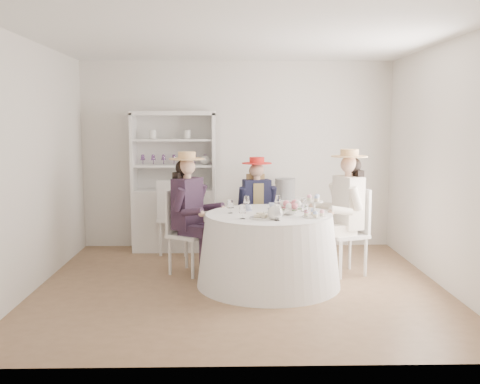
{
  "coord_description": "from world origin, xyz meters",
  "views": [
    {
      "loc": [
        -0.13,
        -5.81,
        1.81
      ],
      "look_at": [
        0.0,
        0.1,
        1.05
      ],
      "focal_mm": 40.0,
      "sensor_mm": 36.0,
      "label": 1
    }
  ],
  "objects": [
    {
      "name": "sandwich_plate",
      "position": [
        0.22,
        -0.24,
        0.83
      ],
      "size": [
        0.26,
        0.26,
        0.06
      ],
      "rotation": [
        0.0,
        0.0,
        0.14
      ],
      "color": "white",
      "rests_on": "tea_table"
    },
    {
      "name": "guest_left",
      "position": [
        -0.6,
        0.52,
        0.83
      ],
      "size": [
        0.63,
        0.59,
        1.48
      ],
      "rotation": [
        0.0,
        0.0,
        1.02
      ],
      "color": "silver",
      "rests_on": "ground"
    },
    {
      "name": "stemware_set",
      "position": [
        0.32,
        0.06,
        0.89
      ],
      "size": [
        0.92,
        0.92,
        0.15
      ],
      "color": "white",
      "rests_on": "tea_table"
    },
    {
      "name": "teacup_c",
      "position": [
        0.57,
        0.2,
        0.84
      ],
      "size": [
        0.1,
        0.1,
        0.07
      ],
      "primitive_type": "imported",
      "rotation": [
        0.0,
        0.0,
        0.22
      ],
      "color": "white",
      "rests_on": "tea_table"
    },
    {
      "name": "spare_chair",
      "position": [
        -0.88,
        1.46,
        0.56
      ],
      "size": [
        0.48,
        0.48,
        1.05
      ],
      "rotation": [
        0.0,
        0.0,
        3.03
      ],
      "color": "silver",
      "rests_on": "ground"
    },
    {
      "name": "wall_front",
      "position": [
        0.0,
        -2.0,
        1.35
      ],
      "size": [
        4.5,
        0.0,
        4.5
      ],
      "primitive_type": "plane",
      "rotation": [
        -1.57,
        0.0,
        0.0
      ],
      "color": "silver",
      "rests_on": "ground"
    },
    {
      "name": "wall_back",
      "position": [
        0.0,
        2.0,
        1.35
      ],
      "size": [
        4.5,
        0.0,
        4.5
      ],
      "primitive_type": "plane",
      "rotation": [
        1.57,
        0.0,
        0.0
      ],
      "color": "silver",
      "rests_on": "ground"
    },
    {
      "name": "teacup_b",
      "position": [
        0.38,
        0.36,
        0.84
      ],
      "size": [
        0.09,
        0.09,
        0.07
      ],
      "primitive_type": "imported",
      "rotation": [
        0.0,
        0.0,
        0.24
      ],
      "color": "white",
      "rests_on": "tea_table"
    },
    {
      "name": "guest_mid",
      "position": [
        0.24,
        1.09,
        0.78
      ],
      "size": [
        0.51,
        0.54,
        1.37
      ],
      "rotation": [
        0.0,
        0.0,
        0.18
      ],
      "color": "silver",
      "rests_on": "ground"
    },
    {
      "name": "hutch",
      "position": [
        -0.9,
        1.77,
        0.7
      ],
      "size": [
        1.33,
        0.86,
        1.98
      ],
      "rotation": [
        0.0,
        0.0,
        -0.39
      ],
      "color": "silver",
      "rests_on": "ground"
    },
    {
      "name": "tea_table",
      "position": [
        0.32,
        0.06,
        0.4
      ],
      "size": [
        1.61,
        1.61,
        0.81
      ],
      "rotation": [
        0.0,
        0.0,
        0.4
      ],
      "color": "white",
      "rests_on": "ground"
    },
    {
      "name": "flower_arrangement",
      "position": [
        0.55,
        0.05,
        0.91
      ],
      "size": [
        0.2,
        0.19,
        0.07
      ],
      "rotation": [
        0.0,
        0.0,
        -0.06
      ],
      "color": "#DE6F7E",
      "rests_on": "tea_table"
    },
    {
      "name": "side_table",
      "position": [
        0.67,
        1.66,
        0.38
      ],
      "size": [
        0.62,
        0.62,
        0.75
      ],
      "primitive_type": "cube",
      "rotation": [
        0.0,
        0.0,
        -0.35
      ],
      "color": "silver",
      "rests_on": "ground"
    },
    {
      "name": "table_teapot",
      "position": [
        0.36,
        -0.31,
        0.88
      ],
      "size": [
        0.23,
        0.16,
        0.17
      ],
      "rotation": [
        0.0,
        0.0,
        -0.43
      ],
      "color": "white",
      "rests_on": "tea_table"
    },
    {
      "name": "cupcake_stand",
      "position": [
        0.79,
        -0.18,
        0.9
      ],
      "size": [
        0.25,
        0.25,
        0.24
      ],
      "rotation": [
        0.0,
        0.0,
        -0.0
      ],
      "color": "white",
      "rests_on": "tea_table"
    },
    {
      "name": "hatbox",
      "position": [
        0.67,
        1.66,
        0.89
      ],
      "size": [
        0.32,
        0.32,
        0.29
      ],
      "primitive_type": "cylinder",
      "rotation": [
        0.0,
        0.0,
        0.11
      ],
      "color": "black",
      "rests_on": "side_table"
    },
    {
      "name": "ceiling",
      "position": [
        0.0,
        0.0,
        2.7
      ],
      "size": [
        4.5,
        4.5,
        0.0
      ],
      "primitive_type": "plane",
      "rotation": [
        3.14,
        0.0,
        0.0
      ],
      "color": "white",
      "rests_on": "wall_back"
    },
    {
      "name": "ground",
      "position": [
        0.0,
        0.0,
        0.0
      ],
      "size": [
        4.5,
        4.5,
        0.0
      ],
      "primitive_type": "plane",
      "color": "brown",
      "rests_on": "ground"
    },
    {
      "name": "guest_right",
      "position": [
        1.27,
        0.45,
        0.85
      ],
      "size": [
        0.62,
        0.57,
        1.51
      ],
      "rotation": [
        0.0,
        0.0,
        -1.23
      ],
      "color": "silver",
      "rests_on": "ground"
    },
    {
      "name": "wall_left",
      "position": [
        -2.25,
        0.0,
        1.35
      ],
      "size": [
        0.0,
        4.5,
        4.5
      ],
      "primitive_type": "plane",
      "rotation": [
        1.57,
        0.0,
        1.57
      ],
      "color": "silver",
      "rests_on": "ground"
    },
    {
      "name": "wall_right",
      "position": [
        2.25,
        0.0,
        1.35
      ],
      "size": [
        0.0,
        4.5,
        4.5
      ],
      "primitive_type": "plane",
      "rotation": [
        1.57,
        0.0,
        -1.57
      ],
      "color": "silver",
      "rests_on": "ground"
    },
    {
      "name": "flower_bowl",
      "position": [
        0.54,
        -0.01,
        0.84
      ],
      "size": [
        0.23,
        0.23,
        0.05
      ],
      "primitive_type": "imported",
      "rotation": [
        0.0,
        0.0,
        -0.24
      ],
      "color": "white",
      "rests_on": "tea_table"
    },
    {
      "name": "teacup_a",
      "position": [
        0.1,
        0.25,
        0.84
      ],
      "size": [
        0.1,
        0.1,
        0.06
      ],
      "primitive_type": "imported",
      "rotation": [
        0.0,
        0.0,
        -0.34
      ],
      "color": "white",
      "rests_on": "tea_table"
    }
  ]
}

